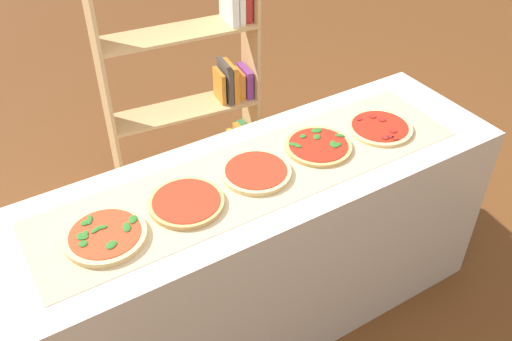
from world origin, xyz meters
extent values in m
plane|color=brown|center=(0.00, 0.00, 0.00)|extent=(12.00, 12.00, 0.00)
cube|color=beige|center=(0.00, 0.00, 0.46)|extent=(2.22, 0.67, 0.91)
cube|color=tan|center=(0.00, 0.00, 0.91)|extent=(1.83, 0.45, 0.00)
cylinder|color=#E5C17F|center=(-0.65, -0.03, 0.93)|extent=(0.29, 0.29, 0.02)
cylinder|color=red|center=(-0.65, -0.03, 0.94)|extent=(0.25, 0.25, 0.00)
ellipsoid|color=#286B23|center=(-0.64, 0.00, 0.94)|extent=(0.04, 0.03, 0.00)
ellipsoid|color=#286B23|center=(-0.69, 0.05, 0.94)|extent=(0.04, 0.03, 0.00)
ellipsoid|color=#286B23|center=(-0.67, 0.00, 0.94)|extent=(0.05, 0.04, 0.00)
ellipsoid|color=#286B23|center=(-0.65, -0.10, 0.94)|extent=(0.05, 0.05, 0.00)
ellipsoid|color=#286B23|center=(-0.57, -0.05, 0.94)|extent=(0.04, 0.06, 0.00)
ellipsoid|color=#286B23|center=(-0.72, -0.01, 0.94)|extent=(0.05, 0.06, 0.00)
ellipsoid|color=#286B23|center=(-0.73, -0.04, 0.94)|extent=(0.05, 0.05, 0.00)
ellipsoid|color=#286B23|center=(-0.54, -0.02, 0.94)|extent=(0.05, 0.05, 0.00)
ellipsoid|color=#286B23|center=(-0.67, 0.06, 0.94)|extent=(0.04, 0.05, 0.00)
ellipsoid|color=#286B23|center=(-0.71, 0.00, 0.94)|extent=(0.03, 0.04, 0.00)
ellipsoid|color=#286B23|center=(-0.72, -0.01, 0.94)|extent=(0.05, 0.05, 0.00)
cylinder|color=tan|center=(-0.32, -0.02, 0.92)|extent=(0.29, 0.29, 0.02)
cylinder|color=red|center=(-0.32, -0.02, 0.94)|extent=(0.26, 0.26, 0.00)
cylinder|color=#E5C17F|center=(0.00, 0.00, 0.92)|extent=(0.29, 0.29, 0.02)
cylinder|color=red|center=(0.00, 0.00, 0.94)|extent=(0.25, 0.25, 0.00)
cylinder|color=tan|center=(0.32, 0.01, 0.92)|extent=(0.29, 0.29, 0.02)
cylinder|color=#AD2314|center=(0.32, 0.01, 0.93)|extent=(0.25, 0.25, 0.00)
ellipsoid|color=#286B23|center=(0.30, 0.10, 0.94)|extent=(0.04, 0.03, 0.00)
ellipsoid|color=#286B23|center=(0.44, 0.02, 0.94)|extent=(0.04, 0.04, 0.00)
ellipsoid|color=#286B23|center=(0.24, 0.05, 0.94)|extent=(0.04, 0.04, 0.00)
ellipsoid|color=#286B23|center=(0.38, -0.02, 0.94)|extent=(0.05, 0.05, 0.00)
ellipsoid|color=#286B23|center=(0.38, 0.10, 0.94)|extent=(0.05, 0.05, 0.00)
ellipsoid|color=#286B23|center=(0.38, -0.04, 0.94)|extent=(0.05, 0.03, 0.00)
ellipsoid|color=#286B23|center=(0.23, 0.07, 0.94)|extent=(0.05, 0.05, 0.00)
ellipsoid|color=#286B23|center=(0.35, 0.06, 0.94)|extent=(0.05, 0.05, 0.00)
cylinder|color=#E5C17F|center=(0.65, -0.02, 0.92)|extent=(0.29, 0.29, 0.01)
cylinder|color=#AD2314|center=(0.65, -0.02, 0.93)|extent=(0.25, 0.25, 0.00)
cylinder|color=maroon|center=(0.63, -0.13, 0.93)|extent=(0.03, 0.03, 0.00)
cylinder|color=maroon|center=(0.69, 0.02, 0.93)|extent=(0.04, 0.04, 0.00)
cylinder|color=maroon|center=(0.60, -0.10, 0.93)|extent=(0.03, 0.03, 0.00)
cylinder|color=maroon|center=(0.67, -0.08, 0.93)|extent=(0.03, 0.03, 0.00)
cylinder|color=maroon|center=(0.60, 0.08, 0.93)|extent=(0.03, 0.03, 0.00)
cylinder|color=maroon|center=(0.67, 0.06, 0.93)|extent=(0.04, 0.04, 0.00)
cylinder|color=maroon|center=(0.63, -0.11, 0.93)|extent=(0.03, 0.03, 0.00)
cube|color=tan|center=(0.67, 1.15, 0.76)|extent=(0.05, 0.25, 1.51)
cube|color=tan|center=(-0.22, 1.26, 0.76)|extent=(0.05, 0.25, 1.51)
cube|color=tan|center=(0.22, 1.20, 0.01)|extent=(0.90, 0.35, 0.02)
cube|color=#2D753D|center=(0.63, 1.15, 0.14)|extent=(0.07, 0.21, 0.24)
cube|color=orange|center=(0.58, 1.16, 0.15)|extent=(0.05, 0.14, 0.25)
cube|color=gold|center=(0.54, 1.16, 0.12)|extent=(0.05, 0.18, 0.20)
cube|color=tan|center=(0.22, 1.20, 0.51)|extent=(0.90, 0.35, 0.02)
cube|color=#753384|center=(0.63, 1.15, 0.61)|extent=(0.06, 0.18, 0.18)
cube|color=orange|center=(0.58, 1.16, 0.60)|extent=(0.06, 0.15, 0.17)
cube|color=orange|center=(0.53, 1.17, 0.63)|extent=(0.06, 0.20, 0.23)
cube|color=#47423D|center=(0.50, 1.17, 0.64)|extent=(0.05, 0.21, 0.25)
cube|color=orange|center=(0.46, 1.17, 0.62)|extent=(0.04, 0.15, 0.20)
cube|color=tan|center=(0.22, 1.20, 1.01)|extent=(0.90, 0.35, 0.02)
cube|color=#B22823|center=(0.63, 1.15, 1.12)|extent=(0.06, 0.16, 0.20)
cube|color=silver|center=(0.58, 1.16, 1.11)|extent=(0.06, 0.19, 0.19)
cube|color=silver|center=(0.54, 1.16, 1.12)|extent=(0.07, 0.20, 0.21)
camera|label=1|loc=(-0.94, -1.52, 2.34)|focal=39.46mm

